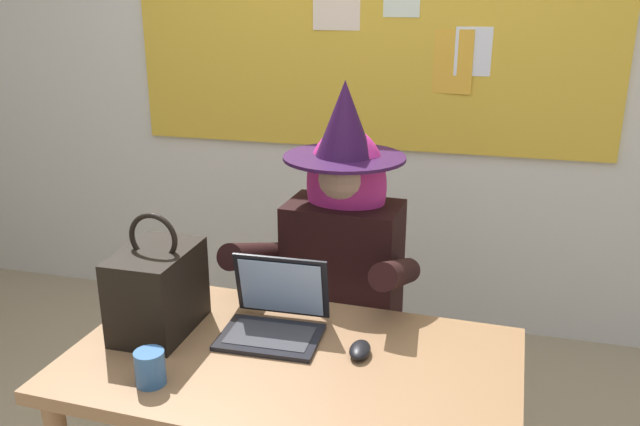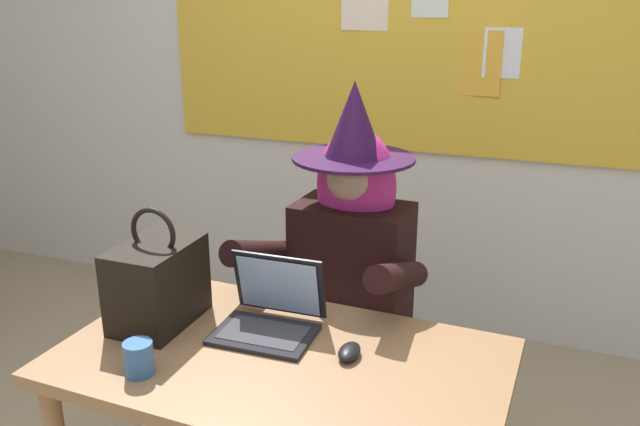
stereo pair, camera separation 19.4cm
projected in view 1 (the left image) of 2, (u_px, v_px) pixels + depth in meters
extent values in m
cube|color=silver|center=(368.00, 69.00, 3.28)|extent=(6.50, 0.10, 2.67)
cube|color=gold|center=(367.00, 26.00, 3.16)|extent=(2.40, 0.02, 1.20)
cube|color=gold|center=(448.00, 62.00, 3.10)|extent=(0.23, 0.02, 0.30)
cube|color=white|center=(473.00, 52.00, 3.06)|extent=(0.17, 0.01, 0.22)
cube|color=#8E6642|center=(291.00, 364.00, 1.87)|extent=(1.29, 0.78, 0.04)
cylinder|color=#8E6642|center=(174.00, 381.00, 2.42)|extent=(0.06, 0.06, 0.68)
cube|color=black|center=(341.00, 337.00, 2.55)|extent=(0.46, 0.46, 0.04)
cube|color=black|center=(348.00, 261.00, 2.65)|extent=(0.38, 0.08, 0.45)
cylinder|color=#262628|center=(379.00, 417.00, 2.43)|extent=(0.04, 0.04, 0.41)
cylinder|color=#262628|center=(290.00, 408.00, 2.49)|extent=(0.04, 0.04, 0.41)
cylinder|color=#262628|center=(386.00, 368.00, 2.75)|extent=(0.04, 0.04, 0.41)
cylinder|color=#262628|center=(307.00, 361.00, 2.81)|extent=(0.04, 0.04, 0.41)
cylinder|color=black|center=(353.00, 355.00, 2.33)|extent=(0.17, 0.43, 0.15)
cylinder|color=black|center=(300.00, 346.00, 2.39)|extent=(0.17, 0.43, 0.15)
cube|color=black|center=(343.00, 269.00, 2.48)|extent=(0.43, 0.28, 0.52)
cylinder|color=black|center=(397.00, 273.00, 2.16)|extent=(0.11, 0.47, 0.24)
cylinder|color=black|center=(257.00, 255.00, 2.31)|extent=(0.11, 0.47, 0.24)
sphere|color=#D1A889|center=(344.00, 178.00, 2.36)|extent=(0.20, 0.20, 0.20)
ellipsoid|color=#D82D8C|center=(346.00, 186.00, 2.40)|extent=(0.31, 0.24, 0.44)
cylinder|color=#2D0F38|center=(344.00, 157.00, 2.34)|extent=(0.44, 0.44, 0.01)
cone|color=#2D0F38|center=(345.00, 119.00, 2.29)|extent=(0.21, 0.21, 0.27)
cube|color=black|center=(270.00, 337.00, 1.95)|extent=(0.30, 0.22, 0.01)
cube|color=#333338|center=(270.00, 335.00, 1.95)|extent=(0.26, 0.16, 0.00)
cube|color=black|center=(282.00, 286.00, 2.04)|extent=(0.30, 0.06, 0.21)
cube|color=#99B7E0|center=(281.00, 288.00, 2.03)|extent=(0.26, 0.05, 0.18)
ellipsoid|color=black|center=(360.00, 350.00, 1.87)|extent=(0.06, 0.11, 0.03)
cube|color=black|center=(158.00, 291.00, 1.98)|extent=(0.20, 0.30, 0.26)
torus|color=black|center=(153.00, 238.00, 1.92)|extent=(0.16, 0.02, 0.16)
cylinder|color=#336099|center=(150.00, 368.00, 1.72)|extent=(0.08, 0.08, 0.09)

